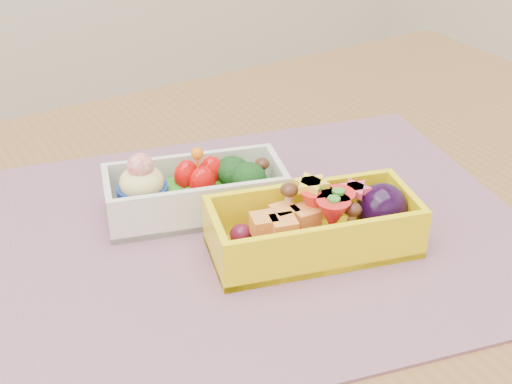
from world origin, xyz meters
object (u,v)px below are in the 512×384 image
placemat (252,233)px  bento_yellow (318,224)px  bento_white (194,191)px  table (230,357)px

placemat → bento_yellow: size_ratio=2.60×
bento_white → bento_yellow: (0.06, -0.11, 0.00)m
placemat → bento_yellow: bento_yellow is taller
table → bento_yellow: bento_yellow is taller
placemat → bento_white: (-0.03, 0.06, 0.02)m
bento_yellow → placemat: bearing=140.1°
table → placemat: bearing=38.3°
bento_white → bento_yellow: bento_white is taller
table → bento_yellow: 0.15m
table → placemat: placemat is taller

